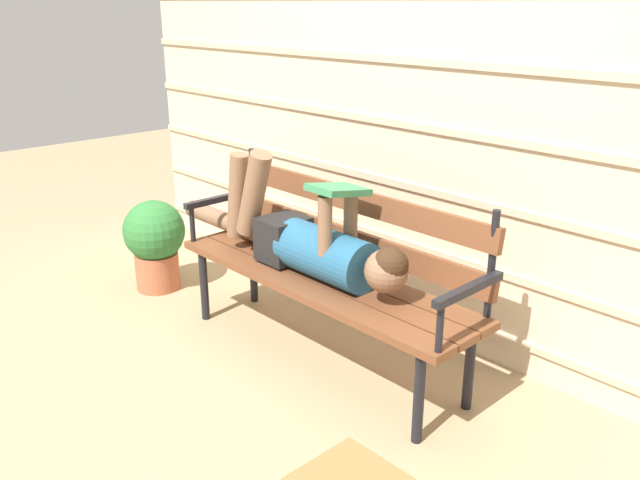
{
  "coord_description": "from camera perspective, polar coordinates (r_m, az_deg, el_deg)",
  "views": [
    {
      "loc": [
        2.09,
        -1.86,
        1.65
      ],
      "look_at": [
        0.0,
        0.1,
        0.62
      ],
      "focal_mm": 37.02,
      "sensor_mm": 36.0,
      "label": 1
    }
  ],
  "objects": [
    {
      "name": "ground_plane",
      "position": [
        3.25,
        -1.31,
        -10.7
      ],
      "size": [
        12.0,
        12.0,
        0.0
      ],
      "primitive_type": "plane",
      "color": "tan"
    },
    {
      "name": "park_bench",
      "position": [
        3.14,
        0.89,
        -1.93
      ],
      "size": [
        1.69,
        0.45,
        0.89
      ],
      "color": "brown",
      "rests_on": "ground"
    },
    {
      "name": "reclining_person",
      "position": [
        3.13,
        -1.28,
        0.03
      ],
      "size": [
        1.69,
        0.25,
        0.55
      ],
      "color": "#23567A"
    },
    {
      "name": "house_siding",
      "position": [
        3.37,
        7.85,
        9.91
      ],
      "size": [
        4.56,
        0.08,
        2.16
      ],
      "color": "beige",
      "rests_on": "ground"
    },
    {
      "name": "potted_plant",
      "position": [
        4.07,
        -14.08,
        -0.03
      ],
      "size": [
        0.37,
        0.37,
        0.55
      ],
      "color": "#AD5B3D",
      "rests_on": "ground"
    }
  ]
}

